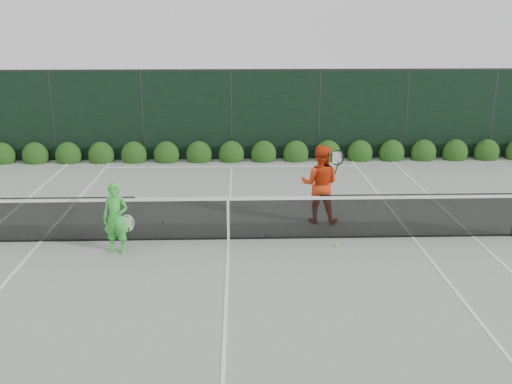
{
  "coord_description": "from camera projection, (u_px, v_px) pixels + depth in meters",
  "views": [
    {
      "loc": [
        0.24,
        -11.76,
        4.72
      ],
      "look_at": [
        0.62,
        0.3,
        1.0
      ],
      "focal_mm": 40.0,
      "sensor_mm": 36.0,
      "label": 1
    }
  ],
  "objects": [
    {
      "name": "player_man",
      "position": [
        320.0,
        184.0,
        13.45
      ],
      "size": [
        1.06,
        0.91,
        1.88
      ],
      "rotation": [
        0.0,
        0.0,
        2.9
      ],
      "color": "red",
      "rests_on": "ground"
    },
    {
      "name": "tennis_balls",
      "position": [
        252.0,
        233.0,
        12.87
      ],
      "size": [
        3.97,
        1.66,
        0.07
      ],
      "color": "#C8D42F",
      "rests_on": "ground"
    },
    {
      "name": "player_woman",
      "position": [
        116.0,
        218.0,
        11.72
      ],
      "size": [
        0.65,
        0.45,
        1.5
      ],
      "rotation": [
        0.0,
        0.0,
        -0.18
      ],
      "color": "green",
      "rests_on": "ground"
    },
    {
      "name": "ground",
      "position": [
        228.0,
        239.0,
        12.61
      ],
      "size": [
        80.0,
        80.0,
        0.0
      ],
      "primitive_type": "plane",
      "color": "gray",
      "rests_on": "ground"
    },
    {
      "name": "court_lines",
      "position": [
        228.0,
        239.0,
        12.61
      ],
      "size": [
        11.03,
        23.83,
        0.01
      ],
      "color": "white",
      "rests_on": "ground"
    },
    {
      "name": "windscreen_fence",
      "position": [
        225.0,
        216.0,
        9.58
      ],
      "size": [
        32.0,
        21.07,
        3.06
      ],
      "color": "black",
      "rests_on": "ground"
    },
    {
      "name": "hedge_row",
      "position": [
        231.0,
        154.0,
        19.37
      ],
      "size": [
        31.66,
        0.65,
        0.94
      ],
      "color": "#153D10",
      "rests_on": "ground"
    },
    {
      "name": "tennis_net",
      "position": [
        227.0,
        217.0,
        12.46
      ],
      "size": [
        12.9,
        0.1,
        1.07
      ],
      "color": "black",
      "rests_on": "ground"
    }
  ]
}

